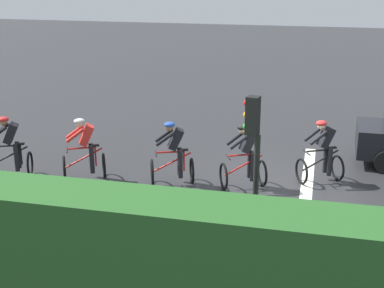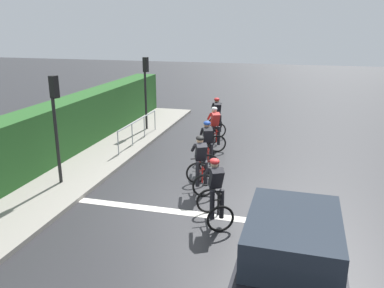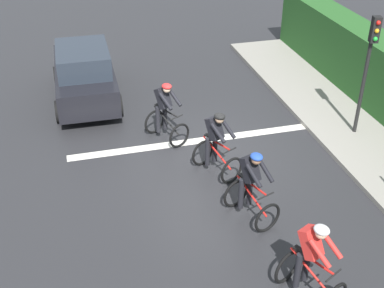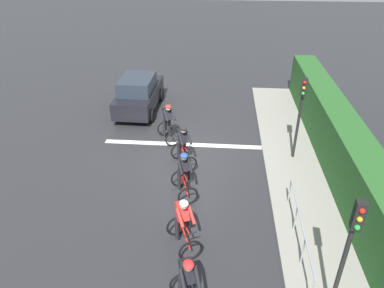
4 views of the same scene
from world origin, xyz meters
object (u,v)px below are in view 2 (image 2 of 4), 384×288
at_px(cyclist_second, 215,129).
at_px(car_black, 290,271).
at_px(cyclist_fourth, 200,165).
at_px(traffic_light_near_crossing, 56,114).
at_px(cyclist_lead, 217,118).
at_px(pedestrian_railing_kerbside, 138,125).
at_px(traffic_light_far_junction, 146,83).
at_px(cyclist_trailing, 215,193).
at_px(cyclist_mid, 207,147).

distance_m(cyclist_second, car_black, 9.45).
height_order(cyclist_fourth, traffic_light_near_crossing, traffic_light_near_crossing).
relative_size(cyclist_lead, pedestrian_railing_kerbside, 0.43).
bearing_deg(traffic_light_near_crossing, cyclist_fourth, 9.54).
xyz_separation_m(cyclist_fourth, traffic_light_near_crossing, (-4.18, -0.70, 1.43)).
bearing_deg(traffic_light_far_junction, car_black, -58.32).
xyz_separation_m(cyclist_trailing, car_black, (1.86, -2.92, 0.08)).
relative_size(cyclist_fourth, traffic_light_far_junction, 0.50).
xyz_separation_m(cyclist_lead, cyclist_fourth, (0.74, -6.11, 0.00)).
relative_size(cyclist_trailing, traffic_light_near_crossing, 0.50).
relative_size(cyclist_mid, car_black, 0.40).
distance_m(cyclist_second, cyclist_mid, 2.34).
xyz_separation_m(cyclist_fourth, car_black, (2.68, -4.79, 0.08)).
relative_size(cyclist_second, traffic_light_near_crossing, 0.50).
distance_m(cyclist_lead, cyclist_second, 2.00).
bearing_deg(car_black, pedestrian_railing_kerbside, 125.50).
bearing_deg(cyclist_trailing, traffic_light_far_junction, 121.40).
xyz_separation_m(cyclist_mid, pedestrian_railing_kerbside, (-3.37, 2.17, 0.00)).
distance_m(cyclist_trailing, traffic_light_near_crossing, 5.34).
distance_m(cyclist_lead, traffic_light_near_crossing, 7.76).
relative_size(cyclist_second, cyclist_mid, 1.00).
bearing_deg(traffic_light_far_junction, cyclist_lead, 2.06).
distance_m(cyclist_lead, car_black, 11.43).
bearing_deg(traffic_light_near_crossing, cyclist_second, 52.18).
xyz_separation_m(cyclist_lead, traffic_light_near_crossing, (-3.44, -6.81, 1.43)).
relative_size(cyclist_trailing, traffic_light_far_junction, 0.50).
xyz_separation_m(cyclist_second, traffic_light_far_junction, (-3.54, 1.86, 1.43)).
bearing_deg(cyclist_mid, cyclist_lead, 97.11).
relative_size(cyclist_lead, cyclist_trailing, 1.00).
xyz_separation_m(cyclist_second, traffic_light_near_crossing, (-3.75, -4.83, 1.43)).
distance_m(cyclist_mid, cyclist_trailing, 3.82).
bearing_deg(cyclist_fourth, pedestrian_railing_kerbside, 131.98).
bearing_deg(car_black, cyclist_lead, 107.43).
relative_size(cyclist_second, cyclist_fourth, 1.00).
bearing_deg(car_black, cyclist_fourth, 119.19).
relative_size(cyclist_fourth, pedestrian_railing_kerbside, 0.43).
bearing_deg(traffic_light_near_crossing, pedestrian_railing_kerbside, 82.59).
height_order(cyclist_second, cyclist_trailing, same).
bearing_deg(cyclist_mid, cyclist_fourth, -83.43).
bearing_deg(traffic_light_near_crossing, car_black, -30.80).
bearing_deg(cyclist_lead, cyclist_trailing, -78.88).
bearing_deg(pedestrian_railing_kerbside, traffic_light_far_junction, 101.25).
bearing_deg(cyclist_fourth, traffic_light_near_crossing, -170.46).
distance_m(cyclist_fourth, traffic_light_far_junction, 7.33).
xyz_separation_m(cyclist_mid, car_black, (2.89, -6.60, 0.08)).
relative_size(cyclist_second, traffic_light_far_junction, 0.50).
height_order(cyclist_second, pedestrian_railing_kerbside, cyclist_second).
bearing_deg(cyclist_fourth, car_black, -60.81).
height_order(cyclist_fourth, pedestrian_railing_kerbside, cyclist_fourth).
bearing_deg(pedestrian_railing_kerbside, cyclist_lead, 36.98).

